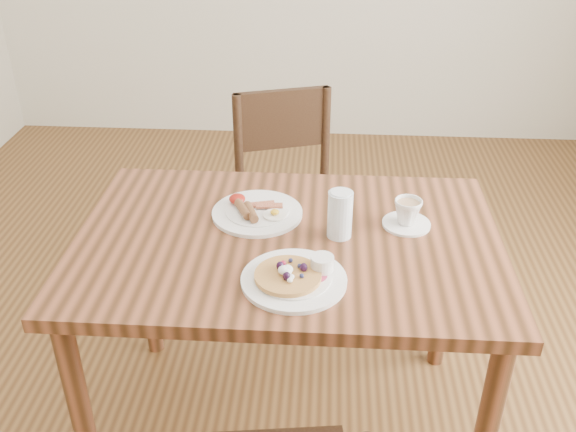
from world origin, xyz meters
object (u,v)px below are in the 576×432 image
(chair_far, at_px, (290,194))
(breakfast_plate, at_px, (256,212))
(teacup_saucer, at_px, (407,214))
(dining_table, at_px, (288,266))
(water_glass, at_px, (340,214))
(pancake_plate, at_px, (295,277))

(chair_far, xyz_separation_m, breakfast_plate, (-0.06, -0.61, 0.27))
(breakfast_plate, relative_size, teacup_saucer, 1.93)
(chair_far, bearing_deg, teacup_saucer, 103.39)
(dining_table, height_order, water_glass, water_glass)
(chair_far, relative_size, teacup_saucer, 6.29)
(dining_table, distance_m, breakfast_plate, 0.19)
(breakfast_plate, relative_size, water_glass, 1.96)
(chair_far, xyz_separation_m, water_glass, (0.18, -0.70, 0.33))
(breakfast_plate, bearing_deg, chair_far, 83.98)
(pancake_plate, height_order, water_glass, water_glass)
(water_glass, bearing_deg, chair_far, 104.62)
(dining_table, bearing_deg, chair_far, 93.19)
(pancake_plate, relative_size, teacup_saucer, 1.93)
(teacup_saucer, relative_size, water_glass, 1.02)
(dining_table, relative_size, breakfast_plate, 4.44)
(breakfast_plate, bearing_deg, dining_table, -48.80)
(dining_table, distance_m, water_glass, 0.22)
(dining_table, xyz_separation_m, chair_far, (-0.04, 0.72, -0.16))
(chair_far, distance_m, teacup_saucer, 0.80)
(pancake_plate, relative_size, water_glass, 1.96)
(breakfast_plate, distance_m, water_glass, 0.27)
(dining_table, distance_m, chair_far, 0.74)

